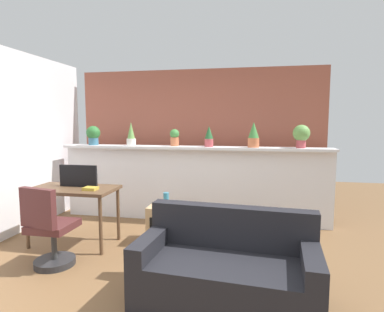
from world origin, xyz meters
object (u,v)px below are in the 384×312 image
(desk, at_px, (73,194))
(couch, at_px, (227,270))
(side_cube_shelf, at_px, (165,224))
(potted_plant_3, at_px, (209,136))
(potted_plant_0, at_px, (93,135))
(potted_plant_2, at_px, (175,137))
(book_on_desk, at_px, (91,189))
(potted_plant_1, at_px, (131,135))
(tv_monitor, at_px, (78,176))
(vase_on_shelf, at_px, (166,199))
(office_chair, at_px, (49,233))
(potted_plant_5, at_px, (301,135))
(potted_plant_4, at_px, (254,135))

(desk, bearing_deg, couch, -24.69)
(side_cube_shelf, bearing_deg, potted_plant_3, 64.90)
(potted_plant_3, bearing_deg, potted_plant_0, -179.97)
(potted_plant_2, distance_m, book_on_desk, 1.65)
(potted_plant_1, height_order, desk, potted_plant_1)
(potted_plant_2, relative_size, tv_monitor, 0.52)
(potted_plant_2, relative_size, potted_plant_3, 0.84)
(potted_plant_3, xyz_separation_m, side_cube_shelf, (-0.45, -0.96, -1.12))
(potted_plant_2, bearing_deg, potted_plant_1, -176.39)
(desk, bearing_deg, potted_plant_3, 37.85)
(potted_plant_3, relative_size, book_on_desk, 1.95)
(side_cube_shelf, distance_m, vase_on_shelf, 0.34)
(book_on_desk, bearing_deg, potted_plant_2, 61.57)
(potted_plant_1, relative_size, vase_on_shelf, 2.21)
(desk, relative_size, side_cube_shelf, 2.20)
(potted_plant_3, relative_size, couch, 0.20)
(side_cube_shelf, relative_size, vase_on_shelf, 2.86)
(potted_plant_0, distance_m, office_chair, 2.20)
(potted_plant_3, bearing_deg, potted_plant_5, 0.43)
(potted_plant_3, bearing_deg, desk, -142.15)
(potted_plant_0, height_order, potted_plant_2, potted_plant_0)
(potted_plant_3, xyz_separation_m, vase_on_shelf, (-0.42, -0.97, -0.78))
(potted_plant_5, distance_m, vase_on_shelf, 2.20)
(book_on_desk, bearing_deg, couch, -25.99)
(potted_plant_3, relative_size, office_chair, 0.35)
(tv_monitor, relative_size, office_chair, 0.57)
(potted_plant_0, xyz_separation_m, office_chair, (0.47, -1.90, -0.99))
(potted_plant_5, height_order, side_cube_shelf, potted_plant_5)
(side_cube_shelf, xyz_separation_m, vase_on_shelf, (0.03, -0.01, 0.34))
(potted_plant_3, bearing_deg, side_cube_shelf, -115.10)
(potted_plant_3, bearing_deg, potted_plant_1, -179.62)
(potted_plant_0, height_order, potted_plant_5, potted_plant_5)
(tv_monitor, bearing_deg, couch, -26.88)
(tv_monitor, bearing_deg, potted_plant_5, 21.71)
(potted_plant_1, bearing_deg, book_on_desk, -90.78)
(potted_plant_0, bearing_deg, desk, -73.74)
(potted_plant_3, relative_size, desk, 0.29)
(potted_plant_4, height_order, book_on_desk, potted_plant_4)
(potted_plant_0, xyz_separation_m, potted_plant_5, (3.33, 0.01, 0.02))
(potted_plant_0, distance_m, book_on_desk, 1.60)
(potted_plant_1, relative_size, potted_plant_4, 1.01)
(potted_plant_3, xyz_separation_m, office_chair, (-1.48, -1.90, -0.98))
(potted_plant_5, xyz_separation_m, desk, (-2.96, -1.25, -0.74))
(potted_plant_1, height_order, potted_plant_2, potted_plant_1)
(potted_plant_4, distance_m, desk, 2.68)
(tv_monitor, bearing_deg, office_chair, -84.12)
(potted_plant_2, relative_size, potted_plant_4, 0.70)
(potted_plant_2, height_order, couch, potted_plant_2)
(couch, bearing_deg, tv_monitor, 153.12)
(potted_plant_0, distance_m, potted_plant_5, 3.33)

